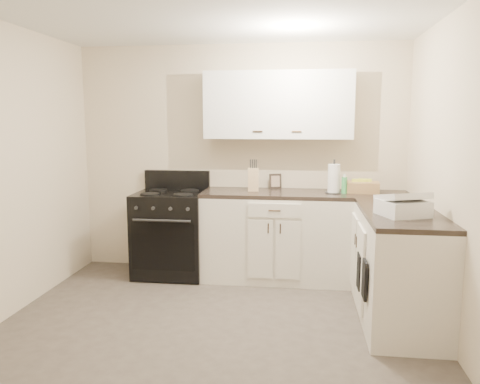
# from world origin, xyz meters

# --- Properties ---
(floor) EXTENTS (3.60, 3.60, 0.00)m
(floor) POSITION_xyz_m (0.00, 0.00, 0.00)
(floor) COLOR #473F38
(floor) RESTS_ON ground
(ceiling) EXTENTS (3.60, 3.60, 0.00)m
(ceiling) POSITION_xyz_m (0.00, 0.00, 2.50)
(ceiling) COLOR white
(ceiling) RESTS_ON wall_back
(wall_back) EXTENTS (3.60, 0.00, 3.60)m
(wall_back) POSITION_xyz_m (0.00, 1.80, 1.25)
(wall_back) COLOR beige
(wall_back) RESTS_ON ground
(wall_right) EXTENTS (0.00, 3.60, 3.60)m
(wall_right) POSITION_xyz_m (1.80, 0.00, 1.25)
(wall_right) COLOR beige
(wall_right) RESTS_ON ground
(wall_front) EXTENTS (3.60, 0.00, 3.60)m
(wall_front) POSITION_xyz_m (0.00, -1.80, 1.25)
(wall_front) COLOR beige
(wall_front) RESTS_ON ground
(base_cabinets_back) EXTENTS (1.55, 0.60, 0.90)m
(base_cabinets_back) POSITION_xyz_m (0.43, 1.50, 0.45)
(base_cabinets_back) COLOR silver
(base_cabinets_back) RESTS_ON floor
(base_cabinets_right) EXTENTS (0.60, 1.90, 0.90)m
(base_cabinets_right) POSITION_xyz_m (1.50, 0.85, 0.45)
(base_cabinets_right) COLOR silver
(base_cabinets_right) RESTS_ON floor
(countertop_back) EXTENTS (1.55, 0.60, 0.04)m
(countertop_back) POSITION_xyz_m (0.43, 1.50, 0.92)
(countertop_back) COLOR black
(countertop_back) RESTS_ON base_cabinets_back
(countertop_right) EXTENTS (0.60, 1.90, 0.04)m
(countertop_right) POSITION_xyz_m (1.50, 0.85, 0.92)
(countertop_right) COLOR black
(countertop_right) RESTS_ON base_cabinets_right
(upper_cabinets) EXTENTS (1.55, 0.30, 0.70)m
(upper_cabinets) POSITION_xyz_m (0.43, 1.65, 1.84)
(upper_cabinets) COLOR white
(upper_cabinets) RESTS_ON wall_back
(stove) EXTENTS (0.75, 0.64, 0.90)m
(stove) POSITION_xyz_m (-0.71, 1.48, 0.46)
(stove) COLOR black
(stove) RESTS_ON floor
(knife_block) EXTENTS (0.12, 0.11, 0.24)m
(knife_block) POSITION_xyz_m (0.18, 1.53, 1.06)
(knife_block) COLOR #D3B882
(knife_block) RESTS_ON countertop_back
(paper_towel) EXTENTS (0.13, 0.13, 0.30)m
(paper_towel) POSITION_xyz_m (1.01, 1.49, 1.09)
(paper_towel) COLOR white
(paper_towel) RESTS_ON countertop_back
(soap_bottle) EXTENTS (0.07, 0.07, 0.17)m
(soap_bottle) POSITION_xyz_m (1.12, 1.48, 1.02)
(soap_bottle) COLOR #43AE57
(soap_bottle) RESTS_ON countertop_back
(picture_frame) EXTENTS (0.14, 0.08, 0.16)m
(picture_frame) POSITION_xyz_m (0.40, 1.74, 1.02)
(picture_frame) COLOR black
(picture_frame) RESTS_ON countertop_back
(wicker_basket) EXTENTS (0.36, 0.26, 0.11)m
(wicker_basket) POSITION_xyz_m (1.31, 1.57, 1.00)
(wicker_basket) COLOR #AA8650
(wicker_basket) RESTS_ON countertop_right
(countertop_grill) EXTENTS (0.43, 0.41, 0.12)m
(countertop_grill) POSITION_xyz_m (1.47, 0.38, 1.00)
(countertop_grill) COLOR white
(countertop_grill) RESTS_ON countertop_right
(glass_jar) EXTENTS (0.12, 0.12, 0.15)m
(glass_jar) POSITION_xyz_m (1.55, 0.50, 1.02)
(glass_jar) COLOR silver
(glass_jar) RESTS_ON countertop_right
(oven_mitt_near) EXTENTS (0.02, 0.17, 0.30)m
(oven_mitt_near) POSITION_xyz_m (1.18, 0.18, 0.47)
(oven_mitt_near) COLOR black
(oven_mitt_near) RESTS_ON base_cabinets_right
(oven_mitt_far) EXTENTS (0.02, 0.17, 0.30)m
(oven_mitt_far) POSITION_xyz_m (1.18, 0.51, 0.43)
(oven_mitt_far) COLOR black
(oven_mitt_far) RESTS_ON base_cabinets_right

